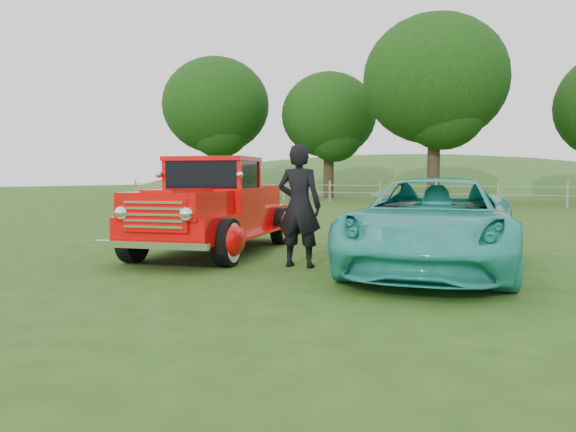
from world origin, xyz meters
The scene contains 9 objects.
ground centered at (0.00, 0.00, 0.00)m, with size 140.00×140.00×0.00m, color #274913.
distant_hills centered at (-4.08, 59.46, -4.55)m, with size 116.00×60.00×18.00m.
fence_line centered at (0.00, 22.00, 0.60)m, with size 48.00×0.12×1.20m.
tree_far_west centered at (-20.00, 26.00, 6.49)m, with size 7.60×7.60×9.93m.
tree_mid_west centered at (-12.00, 28.00, 5.55)m, with size 6.40×6.40×8.46m.
tree_near_west centered at (-4.00, 25.00, 6.80)m, with size 8.00×8.00×10.42m.
red_pickup centered at (-1.66, 1.88, 0.80)m, with size 3.14×5.27×1.78m.
teal_sedan centered at (2.43, 1.99, 0.70)m, with size 2.33×5.06×1.41m, color teal.
man centered at (0.55, 1.17, 0.96)m, with size 0.70×0.46×1.92m, color black.
Camera 1 is at (4.77, -6.48, 1.41)m, focal length 35.00 mm.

